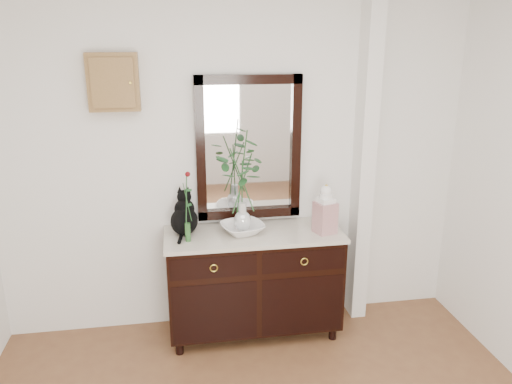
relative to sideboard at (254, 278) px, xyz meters
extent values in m
cube|color=white|center=(-0.10, 0.25, 0.88)|extent=(3.60, 0.04, 2.70)
cube|color=white|center=(0.90, 0.17, 0.88)|extent=(0.12, 0.20, 2.70)
cube|color=black|center=(0.00, 0.00, -0.01)|extent=(1.30, 0.50, 0.82)
cube|color=beige|center=(0.00, 0.00, 0.36)|extent=(1.33, 0.52, 0.03)
cube|color=black|center=(0.00, 0.24, 0.97)|extent=(0.80, 0.06, 1.10)
cube|color=white|center=(0.00, 0.25, 0.97)|extent=(0.66, 0.01, 0.96)
cube|color=brown|center=(-0.95, 0.21, 1.48)|extent=(0.35, 0.10, 0.40)
imported|color=white|center=(-0.08, 0.01, 0.41)|extent=(0.38, 0.38, 0.08)
camera|label=1|loc=(-0.55, -3.42, 1.78)|focal=35.00mm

